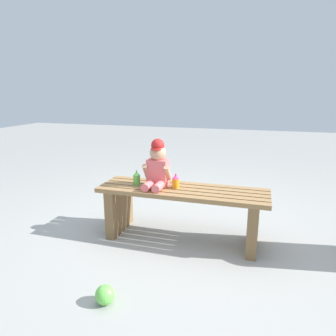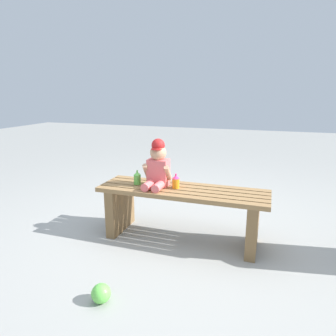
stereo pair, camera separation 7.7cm
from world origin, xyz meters
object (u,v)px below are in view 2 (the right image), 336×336
at_px(toy_ball, 101,293).
at_px(child_figure, 158,166).
at_px(park_bench, 182,206).
at_px(sippy_cup_right, 176,182).
at_px(sippy_cup_left, 137,178).

bearing_deg(toy_ball, child_figure, 89.21).
height_order(park_bench, sippy_cup_right, sippy_cup_right).
xyz_separation_m(park_bench, sippy_cup_left, (-0.41, -0.00, 0.21)).
bearing_deg(sippy_cup_left, park_bench, 0.70).
bearing_deg(child_figure, sippy_cup_left, -178.94).
distance_m(child_figure, toy_ball, 1.10).
bearing_deg(toy_ball, sippy_cup_right, 79.52).
xyz_separation_m(sippy_cup_left, toy_ball, (0.18, -0.94, -0.45)).
relative_size(park_bench, child_figure, 3.46).
height_order(park_bench, child_figure, child_figure).
xyz_separation_m(child_figure, toy_ball, (-0.01, -0.94, -0.57)).
relative_size(park_bench, sippy_cup_right, 11.29).
xyz_separation_m(park_bench, sippy_cup_right, (-0.06, -0.00, 0.21)).
bearing_deg(sippy_cup_right, sippy_cup_left, 180.00).
distance_m(child_figure, sippy_cup_right, 0.20).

